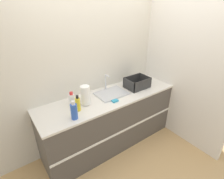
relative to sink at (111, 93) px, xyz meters
The scene contains 11 objects.
ground_plane 1.00m from the sink, 99.69° to the right, with size 12.00×12.00×0.00m, color tan.
wall_back 0.49m from the sink, 101.54° to the left, with size 4.62×0.06×2.60m.
wall_right 1.14m from the sink, ahead, with size 0.06×2.65×2.60m.
counter_cabinet 0.48m from the sink, 144.32° to the right, with size 2.24×0.68×0.91m.
sink is the anchor object (origin of this frame).
paper_towel_roll 0.49m from the sink, behind, with size 0.13×0.13×0.28m.
dish_rack 0.50m from the sink, ahead, with size 0.38×0.29×0.18m.
bottle_blue 0.80m from the sink, 160.30° to the right, with size 0.08×0.08×0.25m.
bottle_yellow 0.64m from the sink, 168.53° to the right, with size 0.07×0.07×0.22m.
bottle_white_spray 0.64m from the sink, behind, with size 0.09×0.09×0.20m.
sponge 0.25m from the sink, 111.93° to the right, with size 0.09×0.06×0.02m.
Camera 1 is at (-1.35, -1.61, 2.21)m, focal length 28.00 mm.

